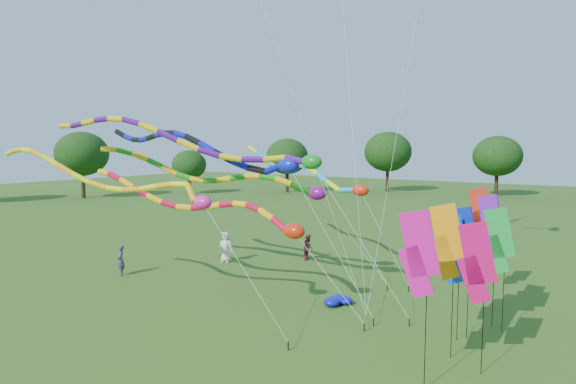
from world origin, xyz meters
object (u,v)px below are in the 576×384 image
Objects in this scene: tube_kite_red at (216,208)px; person_b at (121,260)px; blue_nylon_heap at (339,300)px; tube_kite_orange at (118,180)px; person_a at (226,247)px; person_c at (309,247)px.

tube_kite_red is 8.44× the size of person_b.
tube_kite_red is at bearing 37.66° from person_b.
blue_nylon_heap is (4.78, 2.41, -3.91)m from tube_kite_red.
person_a is (-2.28, 8.90, -4.56)m from tube_kite_orange.
tube_kite_orange is at bearing 2.30° from person_b.
tube_kite_orange is 7.90× the size of person_a.
tube_kite_orange is at bearing -139.08° from blue_nylon_heap.
tube_kite_red is 0.97× the size of tube_kite_orange.
person_b is (-6.92, 0.12, -3.29)m from tube_kite_red.
tube_kite_orange is 10.43m from blue_nylon_heap.
blue_nylon_heap is at bearing 23.97° from tube_kite_red.
tube_kite_red is 4.25m from tube_kite_orange.
person_b is at bearing -168.89° from blue_nylon_heap.
tube_kite_orange is at bearing -123.04° from tube_kite_red.
person_a is at bearing 161.68° from blue_nylon_heap.
person_c is (3.71, 3.23, -0.13)m from person_a.
person_a is (-9.08, 3.01, 0.71)m from blue_nylon_heap.
person_c is (-5.37, 6.23, 0.58)m from blue_nylon_heap.
tube_kite_red is at bearing -153.19° from blue_nylon_heap.
person_a reaches higher than person_b.
person_b is (-4.89, 3.60, -4.64)m from tube_kite_orange.
person_c is at bearing 130.76° from blue_nylon_heap.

